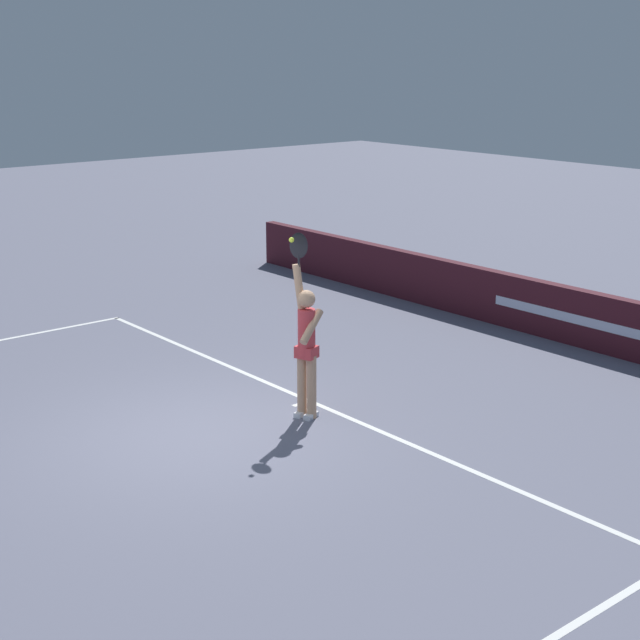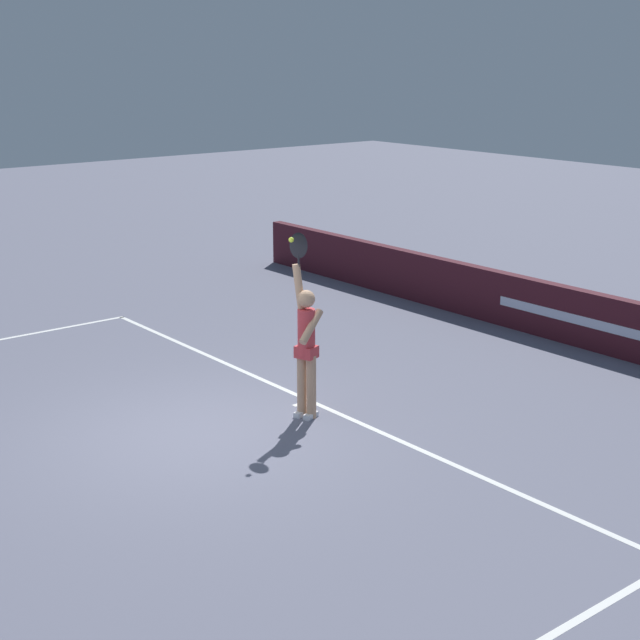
# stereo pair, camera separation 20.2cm
# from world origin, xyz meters

# --- Properties ---
(ground_plane) EXTENTS (60.00, 60.00, 0.00)m
(ground_plane) POSITION_xyz_m (0.00, 0.00, 0.00)
(ground_plane) COLOR slate
(court_lines) EXTENTS (11.42, 5.98, 0.00)m
(court_lines) POSITION_xyz_m (0.00, -1.04, 0.00)
(court_lines) COLOR white
(court_lines) RESTS_ON ground
(back_wall) EXTENTS (15.55, 0.22, 0.96)m
(back_wall) POSITION_xyz_m (0.00, 7.02, 0.48)
(back_wall) COLOR #43151F
(back_wall) RESTS_ON ground
(tennis_player) EXTENTS (0.52, 0.48, 2.52)m
(tennis_player) POSITION_xyz_m (0.42, 1.48, 1.05)
(tennis_player) COLOR tan
(tennis_player) RESTS_ON ground
(tennis_ball) EXTENTS (0.07, 0.07, 0.07)m
(tennis_ball) POSITION_xyz_m (0.36, 1.30, 2.43)
(tennis_ball) COLOR #C9E032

